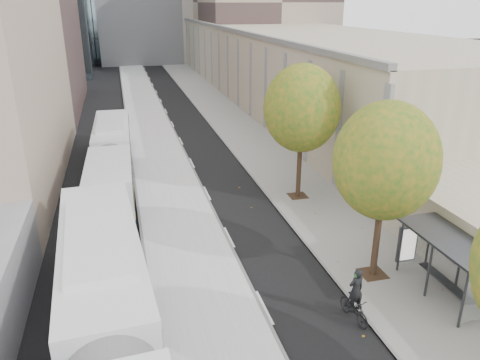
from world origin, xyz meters
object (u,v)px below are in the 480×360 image
object	(u,v)px
bus_near	(110,350)
distant_car	(112,123)
bus_far	(112,156)
bus_shelter	(453,247)
cyclist	(355,301)

from	to	relation	value
bus_near	distant_car	distance (m)	32.46
bus_far	distant_car	xyz separation A→B (m)	(-0.05, 13.20, -0.92)
bus_shelter	distant_car	world-z (taller)	bus_shelter
bus_far	cyclist	bearing A→B (deg)	-62.99
cyclist	distant_car	distance (m)	32.08
bus_near	cyclist	world-z (taller)	bus_near
bus_shelter	distant_car	size ratio (longest dim) A/B	1.17
bus_near	bus_shelter	bearing A→B (deg)	5.47
cyclist	distant_car	xyz separation A→B (m)	(-8.64, 30.89, -0.17)
bus_far	cyclist	world-z (taller)	bus_far
bus_shelter	bus_far	bearing A→B (deg)	126.96
bus_shelter	cyclist	distance (m)	4.58
bus_shelter	bus_far	distance (m)	21.51
bus_far	cyclist	distance (m)	19.68
bus_shelter	bus_near	size ratio (longest dim) A/B	0.23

